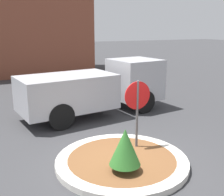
% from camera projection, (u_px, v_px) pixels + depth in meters
% --- Properties ---
extents(ground_plane, '(120.00, 120.00, 0.00)m').
position_uv_depth(ground_plane, '(122.00, 164.00, 7.45)').
color(ground_plane, '#38383A').
extents(traffic_island, '(3.49, 3.49, 0.16)m').
position_uv_depth(traffic_island, '(122.00, 161.00, 7.43)').
color(traffic_island, beige).
rests_on(traffic_island, ground_plane).
extents(stop_sign, '(0.80, 0.07, 2.10)m').
position_uv_depth(stop_sign, '(137.00, 103.00, 7.84)').
color(stop_sign, '#4C4C51').
rests_on(stop_sign, ground_plane).
extents(island_shrub, '(0.76, 0.76, 1.07)m').
position_uv_depth(island_shrub, '(125.00, 147.00, 6.61)').
color(island_shrub, brown).
rests_on(island_shrub, traffic_island).
extents(utility_truck, '(6.23, 2.70, 2.16)m').
position_uv_depth(utility_truck, '(97.00, 87.00, 11.44)').
color(utility_truck, '#B2B2B7').
rests_on(utility_truck, ground_plane).
extents(storefront_building, '(12.44, 6.07, 7.99)m').
position_uv_depth(storefront_building, '(2.00, 21.00, 21.04)').
color(storefront_building, brown).
rests_on(storefront_building, ground_plane).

